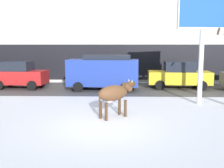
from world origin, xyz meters
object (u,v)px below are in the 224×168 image
billboard (203,16)px  car_blue_van (104,71)px  car_red_hatchback (20,75)px  cow_brown (114,94)px  car_yellow_sedan (179,75)px

billboard → car_blue_van: (-5.07, 4.19, -3.07)m
car_red_hatchback → cow_brown: bearing=-47.7°
car_red_hatchback → car_yellow_sedan: 10.98m
car_blue_van → car_yellow_sedan: 5.26m
car_yellow_sedan → cow_brown: bearing=-119.2°
cow_brown → car_red_hatchback: bearing=132.3°
car_blue_van → car_red_hatchback: bearing=174.5°
billboard → cow_brown: bearing=-148.5°
car_yellow_sedan → billboard: bearing=-91.0°
cow_brown → car_yellow_sedan: bearing=60.8°
billboard → car_red_hatchback: 12.35m
cow_brown → billboard: (4.21, 2.58, 3.32)m
cow_brown → car_yellow_sedan: (4.31, 7.70, -0.09)m
billboard → car_blue_van: billboard is taller
billboard → car_blue_van: 7.26m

